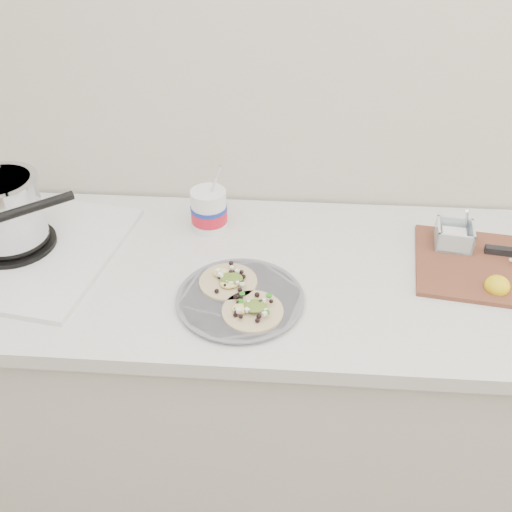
# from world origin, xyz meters

# --- Properties ---
(counter) EXTENTS (2.44, 0.66, 0.90)m
(counter) POSITION_xyz_m (0.00, 1.43, 0.45)
(counter) COLOR silver
(counter) RESTS_ON ground
(stove) EXTENTS (0.58, 0.55, 0.25)m
(stove) POSITION_xyz_m (-0.63, 1.45, 0.98)
(stove) COLOR silver
(stove) RESTS_ON counter
(taco_plate) EXTENTS (0.30, 0.30, 0.04)m
(taco_plate) POSITION_xyz_m (-0.03, 1.28, 0.92)
(taco_plate) COLOR slate
(taco_plate) RESTS_ON counter
(tub) EXTENTS (0.10, 0.10, 0.22)m
(tub) POSITION_xyz_m (-0.14, 1.58, 0.97)
(tub) COLOR white
(tub) RESTS_ON counter
(cutboard) EXTENTS (0.46, 0.35, 0.07)m
(cutboard) POSITION_xyz_m (0.61, 1.46, 0.92)
(cutboard) COLOR brown
(cutboard) RESTS_ON counter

